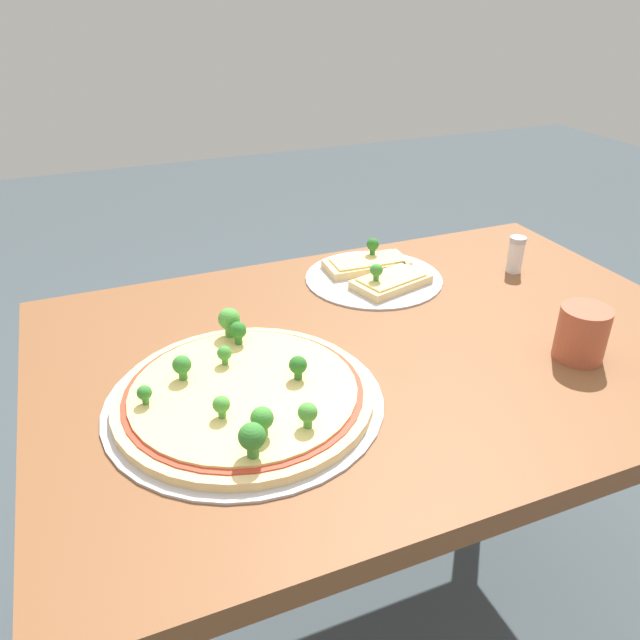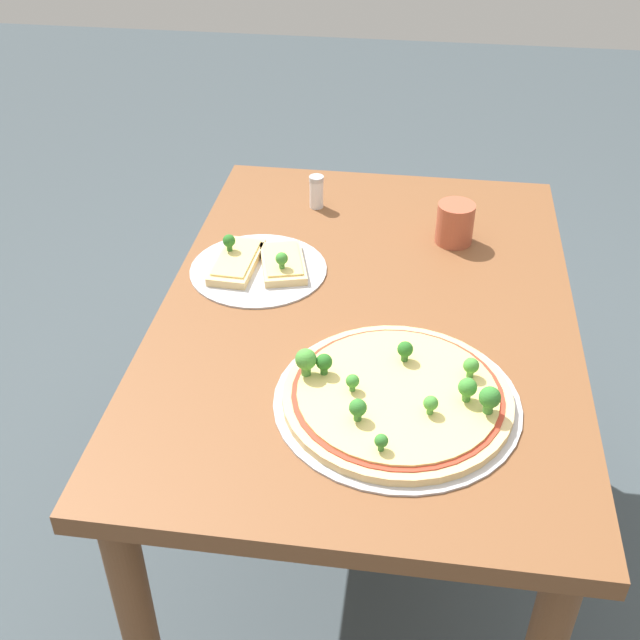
{
  "view_description": "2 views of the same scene",
  "coord_description": "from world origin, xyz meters",
  "px_view_note": "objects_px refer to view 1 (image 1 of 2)",
  "views": [
    {
      "loc": [
        0.44,
        0.77,
        1.24
      ],
      "look_at": [
        0.08,
        -0.08,
        0.73
      ],
      "focal_mm": 35.0,
      "sensor_mm": 36.0,
      "label": 1
    },
    {
      "loc": [
        1.22,
        0.08,
        1.57
      ],
      "look_at": [
        0.08,
        -0.08,
        0.73
      ],
      "focal_mm": 45.0,
      "sensor_mm": 36.0,
      "label": 2
    }
  ],
  "objects_px": {
    "pizza_tray_whole": "(244,394)",
    "condiment_shaker": "(516,254)",
    "dining_table": "(382,393)",
    "drinking_cup": "(582,333)",
    "pizza_tray_slice": "(376,274)"
  },
  "relations": [
    {
      "from": "drinking_cup",
      "to": "condiment_shaker",
      "type": "height_order",
      "value": "drinking_cup"
    },
    {
      "from": "dining_table",
      "to": "condiment_shaker",
      "type": "relative_size",
      "value": 14.99
    },
    {
      "from": "pizza_tray_whole",
      "to": "pizza_tray_slice",
      "type": "distance_m",
      "value": 0.47
    },
    {
      "from": "pizza_tray_whole",
      "to": "condiment_shaker",
      "type": "height_order",
      "value": "condiment_shaker"
    },
    {
      "from": "dining_table",
      "to": "condiment_shaker",
      "type": "height_order",
      "value": "condiment_shaker"
    },
    {
      "from": "pizza_tray_whole",
      "to": "drinking_cup",
      "type": "relative_size",
      "value": 4.54
    },
    {
      "from": "pizza_tray_whole",
      "to": "condiment_shaker",
      "type": "bearing_deg",
      "value": -160.8
    },
    {
      "from": "pizza_tray_whole",
      "to": "drinking_cup",
      "type": "bearing_deg",
      "value": 170.7
    },
    {
      "from": "pizza_tray_whole",
      "to": "dining_table",
      "type": "bearing_deg",
      "value": -164.81
    },
    {
      "from": "pizza_tray_whole",
      "to": "drinking_cup",
      "type": "height_order",
      "value": "drinking_cup"
    },
    {
      "from": "drinking_cup",
      "to": "condiment_shaker",
      "type": "relative_size",
      "value": 1.16
    },
    {
      "from": "dining_table",
      "to": "drinking_cup",
      "type": "relative_size",
      "value": 12.91
    },
    {
      "from": "pizza_tray_slice",
      "to": "dining_table",
      "type": "bearing_deg",
      "value": 66.65
    },
    {
      "from": "pizza_tray_slice",
      "to": "pizza_tray_whole",
      "type": "bearing_deg",
      "value": 39.6
    },
    {
      "from": "condiment_shaker",
      "to": "pizza_tray_slice",
      "type": "bearing_deg",
      "value": -15.66
    }
  ]
}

